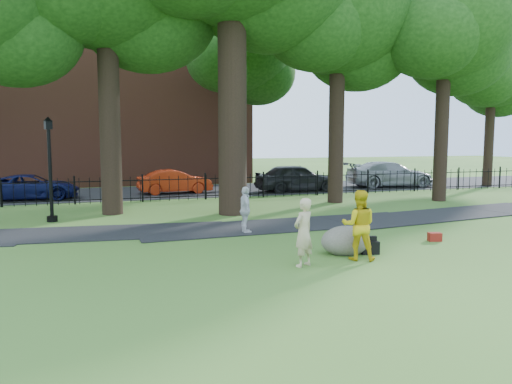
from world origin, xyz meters
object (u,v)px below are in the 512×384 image
object	(u,v)px
man	(359,225)
red_sedan	(175,182)
woman	(304,232)
boulder	(346,239)
lamppost	(50,171)

from	to	relation	value
man	red_sedan	xyz separation A→B (m)	(-1.93, 16.20, -0.21)
woman	man	distance (m)	1.54
woman	red_sedan	size ratio (longest dim) A/B	0.41
woman	boulder	xyz separation A→B (m)	(1.57, 0.85, -0.41)
boulder	lamppost	world-z (taller)	lamppost
man	lamppost	bearing A→B (deg)	-21.51
man	boulder	distance (m)	0.83
woman	lamppost	distance (m)	10.52
woman	boulder	world-z (taller)	woman
lamppost	red_sedan	distance (m)	9.68
red_sedan	woman	bearing A→B (deg)	177.14
woman	boulder	size ratio (longest dim) A/B	1.20
red_sedan	boulder	bearing A→B (deg)	-177.03
woman	red_sedan	xyz separation A→B (m)	(-0.39, 16.36, -0.15)
boulder	lamppost	xyz separation A→B (m)	(-7.58, 7.72, 1.43)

